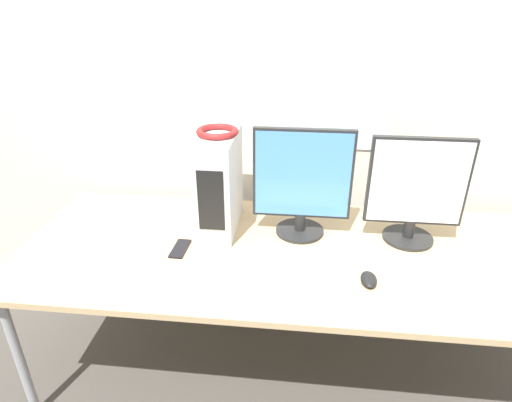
# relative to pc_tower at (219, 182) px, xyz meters

# --- Properties ---
(wall_back) EXTENTS (8.00, 0.07, 2.70)m
(wall_back) POSITION_rel_pc_tower_xyz_m (0.33, 0.42, 0.40)
(wall_back) COLOR beige
(wall_back) RESTS_ON ground_plane
(desk) EXTENTS (2.38, 0.94, 0.72)m
(desk) POSITION_rel_pc_tower_xyz_m (0.33, -0.18, -0.27)
(desk) COLOR tan
(desk) RESTS_ON ground_plane
(pc_tower) EXTENTS (0.16, 0.40, 0.46)m
(pc_tower) POSITION_rel_pc_tower_xyz_m (0.00, 0.00, 0.00)
(pc_tower) COLOR silver
(pc_tower) RESTS_ON desk
(headphones) EXTENTS (0.19, 0.19, 0.03)m
(headphones) POSITION_rel_pc_tower_xyz_m (0.00, 0.00, 0.24)
(headphones) COLOR maroon
(headphones) RESTS_ON pc_tower
(monitor_main) EXTENTS (0.44, 0.23, 0.51)m
(monitor_main) POSITION_rel_pc_tower_xyz_m (0.38, -0.02, 0.03)
(monitor_main) COLOR black
(monitor_main) RESTS_ON desk
(monitor_right_near) EXTENTS (0.43, 0.23, 0.49)m
(monitor_right_near) POSITION_rel_pc_tower_xyz_m (0.88, -0.03, 0.02)
(monitor_right_near) COLOR black
(monitor_right_near) RESTS_ON desk
(keyboard) EXTENTS (0.41, 0.15, 0.02)m
(keyboard) POSITION_rel_pc_tower_xyz_m (0.38, -0.36, -0.22)
(keyboard) COLOR silver
(keyboard) RESTS_ON desk
(mouse) EXTENTS (0.06, 0.11, 0.03)m
(mouse) POSITION_rel_pc_tower_xyz_m (0.66, -0.39, -0.21)
(mouse) COLOR black
(mouse) RESTS_ON desk
(cell_phone) EXTENTS (0.07, 0.15, 0.01)m
(cell_phone) POSITION_rel_pc_tower_xyz_m (-0.14, -0.23, -0.23)
(cell_phone) COLOR black
(cell_phone) RESTS_ON desk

